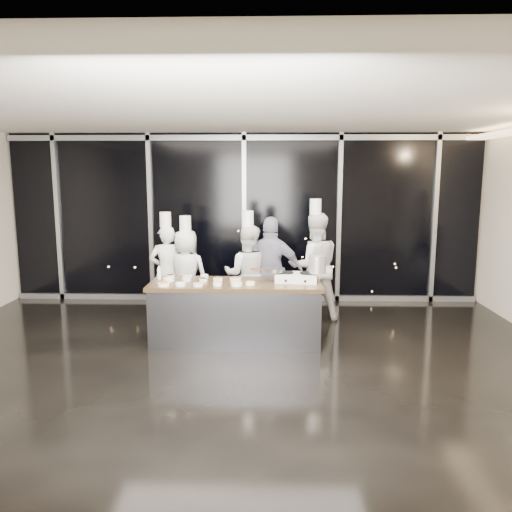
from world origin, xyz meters
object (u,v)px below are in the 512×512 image
(stove, at_px, (297,277))
(chef_left, at_px, (186,273))
(stock_pot, at_px, (317,264))
(chef_right, at_px, (314,266))
(demo_counter, at_px, (236,312))
(frying_pan, at_px, (274,270))
(chef_far_left, at_px, (167,270))
(guest, at_px, (272,271))
(chef_center, at_px, (248,274))

(stove, distance_m, chef_left, 2.17)
(stock_pot, xyz_separation_m, chef_right, (0.07, 1.22, -0.25))
(stove, bearing_deg, chef_right, 80.67)
(demo_counter, bearing_deg, frying_pan, 9.73)
(demo_counter, relative_size, stove, 3.88)
(chef_left, bearing_deg, chef_right, -166.76)
(frying_pan, bearing_deg, demo_counter, -162.62)
(stock_pot, bearing_deg, demo_counter, -178.81)
(demo_counter, xyz_separation_m, frying_pan, (0.56, 0.10, 0.61))
(frying_pan, height_order, stock_pot, stock_pot)
(chef_far_left, xyz_separation_m, chef_left, (0.34, -0.04, -0.04))
(chef_far_left, height_order, guest, chef_far_left)
(demo_counter, relative_size, chef_left, 1.41)
(demo_counter, xyz_separation_m, chef_right, (1.24, 1.24, 0.46))
(chef_left, relative_size, guest, 0.99)
(chef_left, bearing_deg, demo_counter, 139.86)
(guest, distance_m, chef_right, 0.78)
(chef_far_left, xyz_separation_m, chef_center, (1.40, -0.34, 0.01))
(chef_center, xyz_separation_m, chef_right, (1.10, 0.29, 0.09))
(chef_right, bearing_deg, chef_left, -9.05)
(demo_counter, height_order, chef_right, chef_right)
(guest, bearing_deg, chef_far_left, -0.43)
(demo_counter, relative_size, chef_center, 1.32)
(chef_center, bearing_deg, stove, 135.20)
(chef_left, bearing_deg, chef_center, 177.56)
(stock_pot, height_order, chef_far_left, chef_far_left)
(chef_right, bearing_deg, demo_counter, 36.41)
(chef_far_left, relative_size, guest, 1.03)
(demo_counter, height_order, stove, stove)
(stove, xyz_separation_m, stock_pot, (0.29, -0.04, 0.20))
(chef_left, distance_m, guest, 1.48)
(stove, distance_m, frying_pan, 0.34)
(stock_pot, relative_size, guest, 0.14)
(stock_pot, height_order, chef_right, chef_right)
(chef_far_left, height_order, chef_center, chef_center)
(chef_right, bearing_deg, stove, 64.32)
(stove, bearing_deg, demo_counter, -168.13)
(demo_counter, relative_size, frying_pan, 4.75)
(stock_pot, bearing_deg, chef_center, 138.13)
(stove, height_order, frying_pan, frying_pan)
(chef_far_left, bearing_deg, chef_right, 163.59)
(chef_far_left, relative_size, chef_right, 0.89)
(demo_counter, distance_m, stove, 1.02)
(chef_far_left, bearing_deg, chef_left, 158.06)
(stock_pot, xyz_separation_m, guest, (-0.65, 0.92, -0.28))
(chef_center, bearing_deg, guest, -176.79)
(chef_left, relative_size, chef_center, 0.94)
(stove, xyz_separation_m, guest, (-0.36, 0.87, -0.08))
(chef_far_left, xyz_separation_m, guest, (1.78, -0.36, 0.07))
(chef_left, bearing_deg, stock_pot, 163.09)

